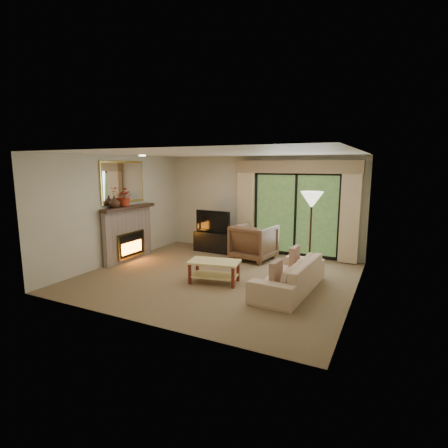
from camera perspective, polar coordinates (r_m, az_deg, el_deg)
The scene contains 22 objects.
floor at distance 7.58m, azimuth -1.02°, elevation -8.57°, with size 5.50×5.50×0.00m, color #7F6849.
ceiling at distance 7.21m, azimuth -1.09°, elevation 11.48°, with size 5.50×5.50×0.00m, color white.
wall_back at distance 9.55m, azimuth 5.92°, elevation 3.16°, with size 5.00×5.00×0.00m, color beige.
wall_front at distance 5.23m, azimuth -13.86°, elevation -2.43°, with size 5.00×5.00×0.00m, color beige.
wall_left at distance 8.89m, azimuth -16.99°, elevation 2.31°, with size 5.00×5.00×0.00m, color beige.
wall_right at distance 6.50m, azimuth 20.97°, elevation -0.47°, with size 5.00×5.00×0.00m, color beige.
fireplace at distance 9.04m, azimuth -15.38°, elevation -1.44°, with size 0.24×1.70×1.37m, color gray, non-canonical shape.
mirror at distance 8.95m, azimuth -16.14°, elevation 6.58°, with size 0.07×1.45×1.02m, color gold, non-canonical shape.
sliding_door at distance 9.22m, azimuth 11.61°, elevation 1.53°, with size 2.26×0.10×2.16m, color black, non-canonical shape.
curtain_left at distance 9.54m, azimuth 3.60°, elevation 2.58°, with size 0.45×0.18×2.35m, color #CCAF87.
curtain_right at distance 8.86m, azimuth 19.91°, elevation 1.48°, with size 0.45×0.18×2.35m, color #CCAF87.
cornice at distance 9.05m, azimuth 11.72°, elevation 9.13°, with size 3.20×0.24×0.32m, color #937856.
media_console at distance 9.67m, azimuth -1.50°, elevation -2.86°, with size 1.10×0.50×0.55m, color black.
tv at distance 9.57m, azimuth -1.51°, elevation 0.49°, with size 1.03×0.13×0.60m, color black.
armchair at distance 8.83m, azimuth 4.90°, elevation -2.95°, with size 0.96×0.99×0.90m, color brown.
sofa at distance 6.80m, azimuth 10.62°, elevation -8.20°, with size 2.10×0.82×0.61m, color tan.
pillow_near at distance 6.20m, azimuth 8.49°, elevation -7.79°, with size 0.11×0.40×0.40m, color brown.
pillow_far at distance 7.31m, azimuth 11.46°, elevation -5.17°, with size 0.11×0.40×0.40m, color brown.
coffee_table at distance 7.15m, azimuth -1.59°, elevation -7.80°, with size 1.01×0.56×0.45m, color #EDD586, non-canonical shape.
floor_lamp at distance 7.75m, azimuth 13.92°, elevation -1.53°, with size 0.49×0.49×1.81m, color white, non-canonical shape.
vase at distance 8.59m, azimuth -17.49°, elevation 3.47°, with size 0.27×0.27×0.28m, color #372217.
branches at distance 8.86m, azimuth -15.83°, elevation 4.31°, with size 0.42×0.36×0.47m, color red.
Camera 1 is at (3.34, -6.38, 2.37)m, focal length 28.00 mm.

